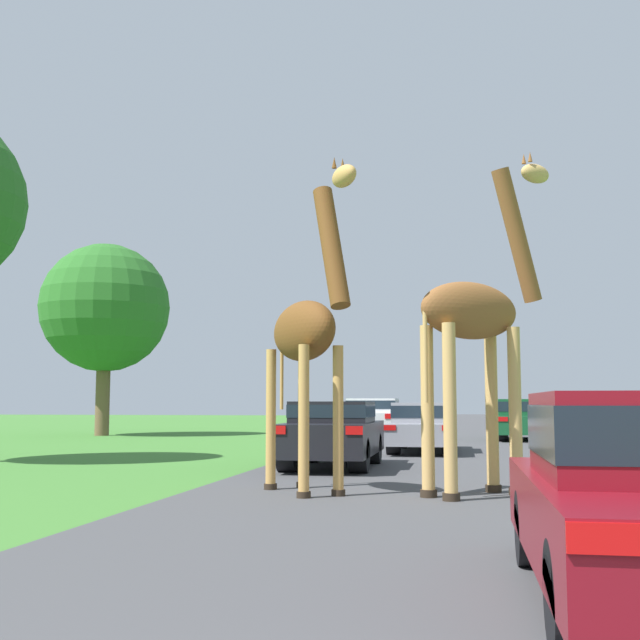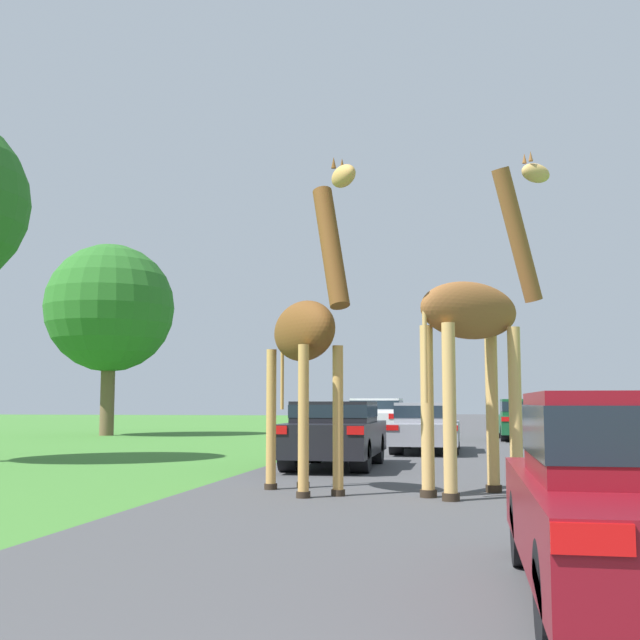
# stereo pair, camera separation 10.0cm
# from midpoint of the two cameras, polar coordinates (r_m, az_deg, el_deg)

# --- Properties ---
(road) EXTENTS (7.56, 120.00, 0.00)m
(road) POSITION_cam_midpoint_polar(r_m,az_deg,el_deg) (30.92, 9.83, -8.24)
(road) COLOR #424244
(road) RESTS_ON ground
(giraffe_near_road) EXTENTS (1.80, 2.26, 4.73)m
(giraffe_near_road) POSITION_cam_midpoint_polar(r_m,az_deg,el_deg) (11.88, -0.67, -0.92)
(giraffe_near_road) COLOR tan
(giraffe_near_road) RESTS_ON ground
(giraffe_companion) EXTENTS (2.19, 2.00, 5.19)m
(giraffe_companion) POSITION_cam_midpoint_polar(r_m,az_deg,el_deg) (11.82, 11.39, -0.29)
(giraffe_companion) COLOR tan
(giraffe_companion) RESTS_ON ground
(car_queue_right) EXTENTS (1.89, 4.07, 1.46)m
(car_queue_right) POSITION_cam_midpoint_polar(r_m,az_deg,el_deg) (28.66, 4.18, -6.96)
(car_queue_right) COLOR silver
(car_queue_right) RESTS_ON ground
(car_queue_left) EXTENTS (1.73, 4.82, 1.31)m
(car_queue_left) POSITION_cam_midpoint_polar(r_m,az_deg,el_deg) (22.00, 7.70, -7.43)
(car_queue_left) COLOR gray
(car_queue_left) RESTS_ON ground
(car_far_ahead) EXTENTS (1.71, 4.05, 1.34)m
(car_far_ahead) POSITION_cam_midpoint_polar(r_m,az_deg,el_deg) (16.52, 1.23, -7.95)
(car_far_ahead) COLOR black
(car_far_ahead) RESTS_ON ground
(car_verge_right) EXTENTS (1.91, 4.32, 1.43)m
(car_verge_right) POSITION_cam_midpoint_polar(r_m,az_deg,el_deg) (29.51, 14.56, -6.80)
(car_verge_right) COLOR #144C28
(car_verge_right) RESTS_ON ground
(tree_far_right) EXTENTS (5.21, 5.21, 7.76)m
(tree_far_right) POSITION_cam_midpoint_polar(r_m,az_deg,el_deg) (33.73, -14.64, 0.79)
(tree_far_right) COLOR brown
(tree_far_right) RESTS_ON ground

